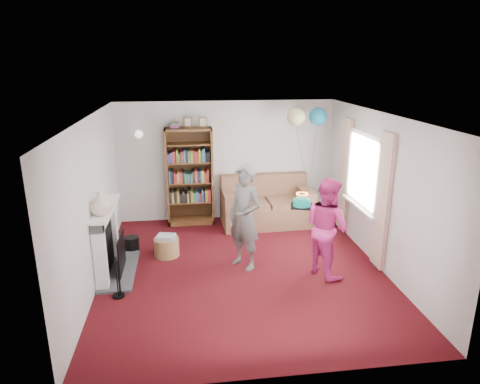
{
  "coord_description": "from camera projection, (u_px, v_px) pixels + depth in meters",
  "views": [
    {
      "loc": [
        -0.87,
        -6.24,
        3.28
      ],
      "look_at": [
        0.04,
        0.6,
        1.15
      ],
      "focal_mm": 32.0,
      "sensor_mm": 36.0,
      "label": 1
    }
  ],
  "objects": [
    {
      "name": "ground",
      "position": [
        243.0,
        270.0,
        6.99
      ],
      "size": [
        5.0,
        5.0,
        0.0
      ],
      "primitive_type": "plane",
      "color": "#360808",
      "rests_on": "ground"
    },
    {
      "name": "wall_right",
      "position": [
        381.0,
        192.0,
        6.9
      ],
      "size": [
        0.02,
        5.0,
        2.5
      ],
      "primitive_type": "cube",
      "color": "silver",
      "rests_on": "ground"
    },
    {
      "name": "wall_sconce",
      "position": [
        139.0,
        134.0,
        8.45
      ],
      "size": [
        0.16,
        0.23,
        0.16
      ],
      "color": "gold",
      "rests_on": "ground"
    },
    {
      "name": "person_striped",
      "position": [
        245.0,
        217.0,
        6.87
      ],
      "size": [
        0.72,
        0.75,
        1.73
      ],
      "primitive_type": "imported",
      "rotation": [
        0.0,
        0.0,
        -0.88
      ],
      "color": "black",
      "rests_on": "ground"
    },
    {
      "name": "person_magenta",
      "position": [
        327.0,
        227.0,
        6.67
      ],
      "size": [
        0.86,
        0.94,
        1.58
      ],
      "primitive_type": "imported",
      "rotation": [
        0.0,
        0.0,
        1.98
      ],
      "color": "#C82875",
      "rests_on": "ground"
    },
    {
      "name": "wall_back",
      "position": [
        226.0,
        161.0,
        9.0
      ],
      "size": [
        4.5,
        0.02,
        2.5
      ],
      "primitive_type": "cube",
      "color": "silver",
      "rests_on": "ground"
    },
    {
      "name": "window_bay",
      "position": [
        363.0,
        184.0,
        7.48
      ],
      "size": [
        0.14,
        2.02,
        2.2
      ],
      "color": "white",
      "rests_on": "ground"
    },
    {
      "name": "balloons",
      "position": [
        307.0,
        117.0,
        8.38
      ],
      "size": [
        0.79,
        0.35,
        1.71
      ],
      "color": "#3F3F3F",
      "rests_on": "ground"
    },
    {
      "name": "mantel_vase",
      "position": [
        100.0,
        203.0,
        6.2
      ],
      "size": [
        0.41,
        0.41,
        0.33
      ],
      "primitive_type": "imported",
      "rotation": [
        0.0,
        0.0,
        -0.37
      ],
      "color": "beige",
      "rests_on": "fireplace"
    },
    {
      "name": "wall_left",
      "position": [
        92.0,
        203.0,
        6.34
      ],
      "size": [
        0.02,
        5.0,
        2.5
      ],
      "primitive_type": "cube",
      "color": "silver",
      "rests_on": "ground"
    },
    {
      "name": "ceiling",
      "position": [
        243.0,
        116.0,
        6.25
      ],
      "size": [
        4.5,
        5.0,
        0.01
      ],
      "primitive_type": "cube",
      "color": "white",
      "rests_on": "wall_back"
    },
    {
      "name": "wicker_basket",
      "position": [
        167.0,
        246.0,
        7.46
      ],
      "size": [
        0.43,
        0.43,
        0.39
      ],
      "rotation": [
        0.0,
        0.0,
        -0.25
      ],
      "color": "#9A7648",
      "rests_on": "ground"
    },
    {
      "name": "sofa",
      "position": [
        266.0,
        206.0,
        8.95
      ],
      "size": [
        1.85,
        0.98,
        0.98
      ],
      "rotation": [
        0.0,
        0.0,
        0.03
      ],
      "color": "brown",
      "rests_on": "ground"
    },
    {
      "name": "birthday_cake",
      "position": [
        302.0,
        203.0,
        6.74
      ],
      "size": [
        0.33,
        0.33,
        0.22
      ],
      "rotation": [
        0.0,
        0.0,
        -0.28
      ],
      "color": "black",
      "rests_on": "ground"
    },
    {
      "name": "fireplace",
      "position": [
        110.0,
        243.0,
        6.76
      ],
      "size": [
        0.55,
        1.8,
        1.12
      ],
      "color": "#3F3F42",
      "rests_on": "ground"
    },
    {
      "name": "bookcase",
      "position": [
        190.0,
        177.0,
        8.78
      ],
      "size": [
        0.95,
        0.42,
        2.21
      ],
      "color": "#472B14",
      "rests_on": "ground"
    }
  ]
}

